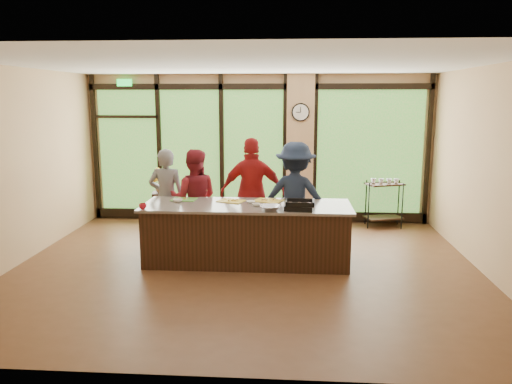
# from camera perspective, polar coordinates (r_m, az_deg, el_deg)

# --- Properties ---
(floor) EXTENTS (7.00, 7.00, 0.00)m
(floor) POSITION_cam_1_polar(r_m,az_deg,el_deg) (7.63, -1.24, -8.67)
(floor) COLOR #53321D
(floor) RESTS_ON ground
(ceiling) EXTENTS (7.00, 7.00, 0.00)m
(ceiling) POSITION_cam_1_polar(r_m,az_deg,el_deg) (7.21, -1.34, 14.42)
(ceiling) COLOR silver
(ceiling) RESTS_ON back_wall
(back_wall) EXTENTS (7.00, 0.00, 7.00)m
(back_wall) POSITION_cam_1_polar(r_m,az_deg,el_deg) (10.24, 0.26, 4.94)
(back_wall) COLOR tan
(back_wall) RESTS_ON floor
(left_wall) EXTENTS (0.00, 6.00, 6.00)m
(left_wall) POSITION_cam_1_polar(r_m,az_deg,el_deg) (8.35, -25.97, 2.53)
(left_wall) COLOR tan
(left_wall) RESTS_ON floor
(right_wall) EXTENTS (0.00, 6.00, 6.00)m
(right_wall) POSITION_cam_1_polar(r_m,az_deg,el_deg) (7.78, 25.35, 2.04)
(right_wall) COLOR tan
(right_wall) RESTS_ON floor
(window_wall) EXTENTS (6.90, 0.12, 3.00)m
(window_wall) POSITION_cam_1_polar(r_m,az_deg,el_deg) (10.20, 1.16, 4.32)
(window_wall) COLOR tan
(window_wall) RESTS_ON floor
(island_base) EXTENTS (3.10, 1.00, 0.88)m
(island_base) POSITION_cam_1_polar(r_m,az_deg,el_deg) (7.79, -1.05, -4.88)
(island_base) COLOR black
(island_base) RESTS_ON floor
(countertop) EXTENTS (3.20, 1.10, 0.04)m
(countertop) POSITION_cam_1_polar(r_m,az_deg,el_deg) (7.67, -1.06, -1.57)
(countertop) COLOR slate
(countertop) RESTS_ON island_base
(wall_clock) EXTENTS (0.36, 0.04, 0.36)m
(wall_clock) POSITION_cam_1_polar(r_m,az_deg,el_deg) (10.04, 5.12, 9.07)
(wall_clock) COLOR black
(wall_clock) RESTS_ON window_wall
(cook_left) EXTENTS (0.63, 0.43, 1.69)m
(cook_left) POSITION_cam_1_polar(r_m,az_deg,el_deg) (8.69, -10.16, -0.64)
(cook_left) COLOR slate
(cook_left) RESTS_ON floor
(cook_midleft) EXTENTS (0.86, 0.70, 1.69)m
(cook_midleft) POSITION_cam_1_polar(r_m,az_deg,el_deg) (8.54, -7.08, -0.77)
(cook_midleft) COLOR maroon
(cook_midleft) RESTS_ON floor
(cook_midright) EXTENTS (1.13, 0.55, 1.88)m
(cook_midright) POSITION_cam_1_polar(r_m,az_deg,el_deg) (8.50, -0.40, -0.10)
(cook_midright) COLOR maroon
(cook_midright) RESTS_ON floor
(cook_right) EXTENTS (1.28, 0.87, 1.83)m
(cook_right) POSITION_cam_1_polar(r_m,az_deg,el_deg) (8.30, 4.52, -0.56)
(cook_right) COLOR #172034
(cook_right) RESTS_ON floor
(roasting_pan) EXTENTS (0.46, 0.39, 0.07)m
(roasting_pan) POSITION_cam_1_polar(r_m,az_deg,el_deg) (7.32, 5.01, -1.77)
(roasting_pan) COLOR black
(roasting_pan) RESTS_ON countertop
(mixing_bowl) EXTENTS (0.36, 0.36, 0.07)m
(mixing_bowl) POSITION_cam_1_polar(r_m,az_deg,el_deg) (7.27, 1.65, -1.83)
(mixing_bowl) COLOR silver
(mixing_bowl) RESTS_ON countertop
(cutting_board_left) EXTENTS (0.41, 0.32, 0.01)m
(cutting_board_left) POSITION_cam_1_polar(r_m,az_deg,el_deg) (8.10, -8.24, -0.84)
(cutting_board_left) COLOR #4D9034
(cutting_board_left) RESTS_ON countertop
(cutting_board_center) EXTENTS (0.48, 0.42, 0.01)m
(cutting_board_center) POSITION_cam_1_polar(r_m,az_deg,el_deg) (7.91, -2.85, -1.03)
(cutting_board_center) COLOR gold
(cutting_board_center) RESTS_ON countertop
(cutting_board_right) EXTENTS (0.52, 0.46, 0.01)m
(cutting_board_right) POSITION_cam_1_polar(r_m,az_deg,el_deg) (7.92, 1.41, -0.99)
(cutting_board_right) COLOR gold
(cutting_board_right) RESTS_ON countertop
(prep_bowl_near) EXTENTS (0.15, 0.15, 0.05)m
(prep_bowl_near) POSITION_cam_1_polar(r_m,az_deg,el_deg) (7.93, -8.95, -0.98)
(prep_bowl_near) COLOR white
(prep_bowl_near) RESTS_ON countertop
(prep_bowl_mid) EXTENTS (0.16, 0.16, 0.04)m
(prep_bowl_mid) POSITION_cam_1_polar(r_m,az_deg,el_deg) (7.54, 0.02, -1.48)
(prep_bowl_mid) COLOR white
(prep_bowl_mid) RESTS_ON countertop
(prep_bowl_far) EXTENTS (0.16, 0.16, 0.03)m
(prep_bowl_far) POSITION_cam_1_polar(r_m,az_deg,el_deg) (7.76, -0.60, -1.15)
(prep_bowl_far) COLOR white
(prep_bowl_far) RESTS_ON countertop
(red_ramekin) EXTENTS (0.14, 0.14, 0.09)m
(red_ramekin) POSITION_cam_1_polar(r_m,az_deg,el_deg) (7.53, -12.82, -1.60)
(red_ramekin) COLOR #A81022
(red_ramekin) RESTS_ON countertop
(flower_stand) EXTENTS (0.42, 0.42, 0.72)m
(flower_stand) POSITION_cam_1_polar(r_m,az_deg,el_deg) (9.96, -10.66, -2.07)
(flower_stand) COLOR black
(flower_stand) RESTS_ON floor
(flower_vase) EXTENTS (0.28, 0.28, 0.27)m
(flower_vase) POSITION_cam_1_polar(r_m,az_deg,el_deg) (9.86, -10.76, 0.73)
(flower_vase) COLOR olive
(flower_vase) RESTS_ON flower_stand
(bar_cart) EXTENTS (0.80, 0.62, 0.97)m
(bar_cart) POSITION_cam_1_polar(r_m,az_deg,el_deg) (10.19, 14.42, -0.66)
(bar_cart) COLOR black
(bar_cart) RESTS_ON floor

